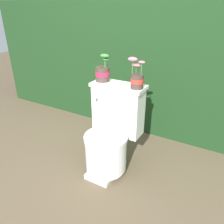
# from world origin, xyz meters

# --- Properties ---
(ground_plane) EXTENTS (12.00, 12.00, 0.00)m
(ground_plane) POSITION_xyz_m (0.00, 0.00, 0.00)
(ground_plane) COLOR brown
(hedge_backdrop) EXTENTS (4.19, 0.76, 1.43)m
(hedge_backdrop) POSITION_xyz_m (0.00, 1.17, 0.72)
(hedge_backdrop) COLOR #193819
(hedge_backdrop) RESTS_ON ground
(toilet) EXTENTS (0.46, 0.50, 0.76)m
(toilet) POSITION_xyz_m (0.09, 0.08, 0.34)
(toilet) COLOR white
(toilet) RESTS_ON ground
(potted_plant_left) EXTENTS (0.13, 0.12, 0.24)m
(potted_plant_left) POSITION_xyz_m (-0.06, 0.21, 0.84)
(potted_plant_left) COLOR #47382D
(potted_plant_left) RESTS_ON toilet
(potted_plant_midleft) EXTENTS (0.14, 0.10, 0.24)m
(potted_plant_midleft) POSITION_xyz_m (0.27, 0.18, 0.84)
(potted_plant_midleft) COLOR #47382D
(potted_plant_midleft) RESTS_ON toilet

